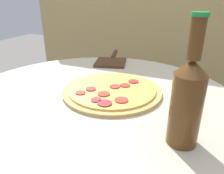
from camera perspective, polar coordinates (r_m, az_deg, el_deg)
table at (r=0.81m, az=-4.04°, el=-13.98°), size 0.95×0.95×0.71m
fence_panel at (r=1.47m, az=10.88°, el=12.08°), size 1.74×0.04×1.49m
pizza at (r=0.74m, az=-0.02°, el=-0.89°), size 0.33×0.33×0.02m
beer_bottle at (r=0.48m, az=19.04°, el=-3.09°), size 0.07×0.07×0.28m
pizza_paddle at (r=1.08m, az=-0.14°, el=6.93°), size 0.17×0.29×0.02m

